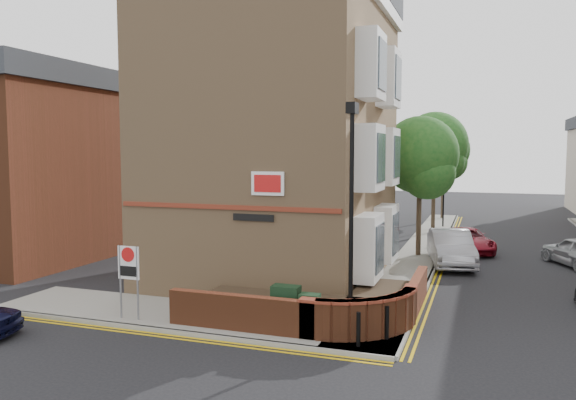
{
  "coord_description": "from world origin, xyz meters",
  "views": [
    {
      "loc": [
        4.96,
        -13.47,
        5.14
      ],
      "look_at": [
        -1.19,
        4.0,
        3.52
      ],
      "focal_mm": 35.0,
      "sensor_mm": 36.0,
      "label": 1
    }
  ],
  "objects_px": {
    "lamppost": "(351,218)",
    "zone_sign": "(129,269)",
    "utility_cabinet_large": "(286,306)",
    "silver_car_near": "(451,248)"
  },
  "relations": [
    {
      "from": "lamppost",
      "to": "zone_sign",
      "type": "bearing_deg",
      "value": -173.93
    },
    {
      "from": "zone_sign",
      "to": "lamppost",
      "type": "bearing_deg",
      "value": 6.07
    },
    {
      "from": "utility_cabinet_large",
      "to": "silver_car_near",
      "type": "bearing_deg",
      "value": 70.82
    },
    {
      "from": "silver_car_near",
      "to": "zone_sign",
      "type": "bearing_deg",
      "value": -136.58
    },
    {
      "from": "lamppost",
      "to": "zone_sign",
      "type": "relative_size",
      "value": 2.86
    },
    {
      "from": "silver_car_near",
      "to": "utility_cabinet_large",
      "type": "bearing_deg",
      "value": -120.16
    },
    {
      "from": "lamppost",
      "to": "utility_cabinet_large",
      "type": "height_order",
      "value": "lamppost"
    },
    {
      "from": "utility_cabinet_large",
      "to": "zone_sign",
      "type": "relative_size",
      "value": 0.55
    },
    {
      "from": "utility_cabinet_large",
      "to": "zone_sign",
      "type": "distance_m",
      "value": 4.86
    },
    {
      "from": "utility_cabinet_large",
      "to": "silver_car_near",
      "type": "distance_m",
      "value": 11.87
    }
  ]
}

